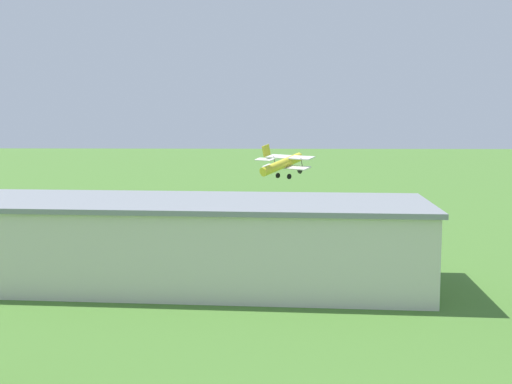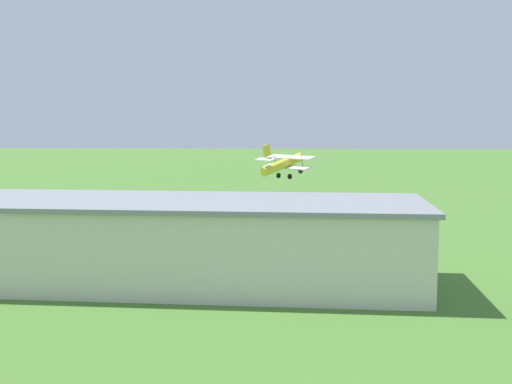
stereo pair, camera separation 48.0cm
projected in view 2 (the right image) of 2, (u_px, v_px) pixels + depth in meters
The scene contains 6 objects.
ground_plane at pixel (235, 219), 76.20m from camera, with size 400.00×400.00×0.00m, color #47752D.
hangar at pixel (187, 241), 45.53m from camera, with size 34.56×13.25×6.08m.
biplane at pixel (284, 164), 75.56m from camera, with size 7.17×7.17×4.21m.
car_blue at pixel (16, 237), 59.20m from camera, with size 2.30×4.57×1.65m.
person_near_hangar_door at pixel (407, 249), 54.15m from camera, with size 0.53×0.53×1.53m.
person_walking_on_apron at pixel (102, 231), 62.41m from camera, with size 0.44×0.44×1.72m.
Camera 2 is at (-5.56, 75.22, 11.60)m, focal length 44.51 mm.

